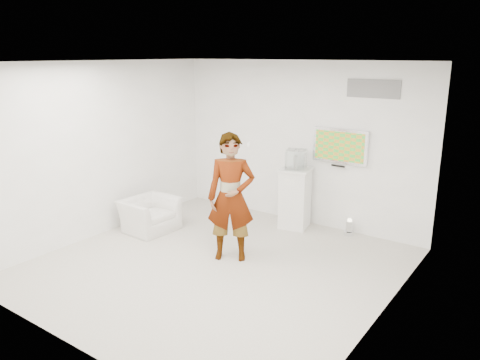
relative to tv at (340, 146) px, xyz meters
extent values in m
cube|color=beige|center=(-0.85, -2.45, -1.55)|extent=(5.00, 5.00, 0.01)
cube|color=#2E2E30|center=(-0.85, -2.45, 1.45)|extent=(5.00, 5.00, 0.01)
cube|color=white|center=(-0.85, 0.05, -0.05)|extent=(5.00, 0.01, 3.00)
cube|color=white|center=(-0.85, -4.95, -0.05)|extent=(5.00, 0.01, 3.00)
cube|color=white|center=(-3.35, -2.45, -0.05)|extent=(0.01, 5.00, 3.00)
cube|color=white|center=(1.65, -2.45, -0.05)|extent=(0.01, 5.00, 3.00)
cube|color=silver|center=(0.00, 0.00, 0.00)|extent=(1.00, 0.08, 0.60)
cube|color=slate|center=(0.50, 0.04, 1.00)|extent=(0.90, 0.02, 0.30)
imported|color=silver|center=(-0.83, -2.09, -0.56)|extent=(0.86, 0.78, 1.98)
imported|color=silver|center=(-2.75, -1.98, -1.25)|extent=(0.85, 0.96, 0.59)
cube|color=white|center=(-0.69, -0.32, -1.00)|extent=(0.63, 0.63, 1.11)
cylinder|color=silver|center=(0.30, -0.11, -1.41)|extent=(0.22, 0.22, 0.29)
cube|color=white|center=(-0.69, -0.32, -0.27)|extent=(0.44, 0.44, 0.34)
cube|color=white|center=(-0.69, -0.32, -0.32)|extent=(0.13, 0.18, 0.25)
cube|color=white|center=(-0.70, -1.83, 0.23)|extent=(0.10, 0.13, 0.03)
camera|label=1|loc=(3.20, -7.55, 1.56)|focal=35.00mm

